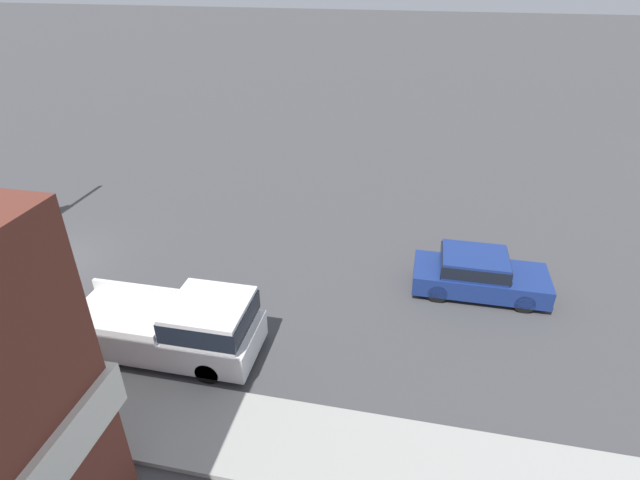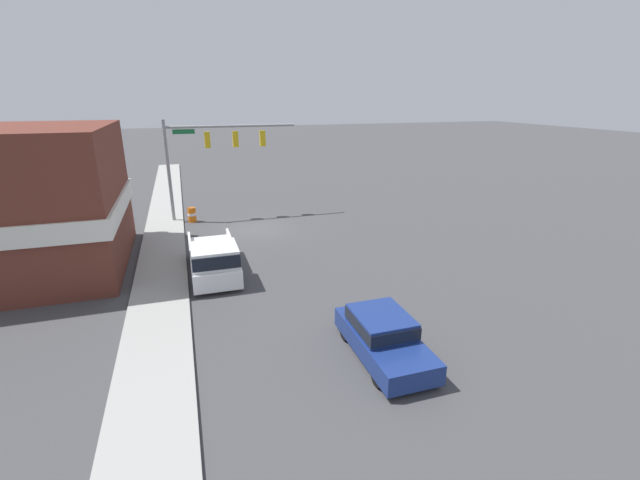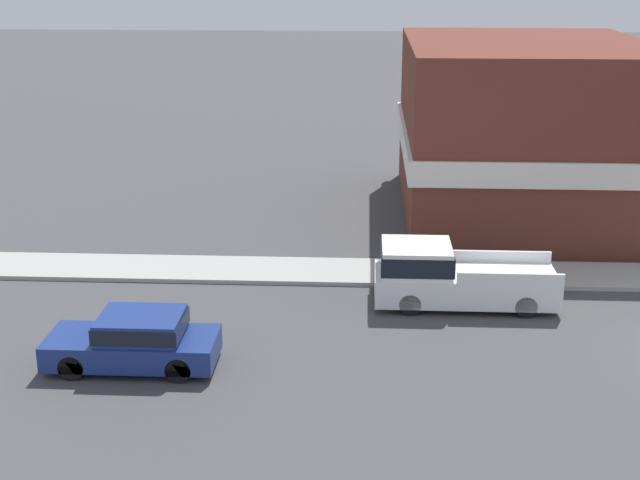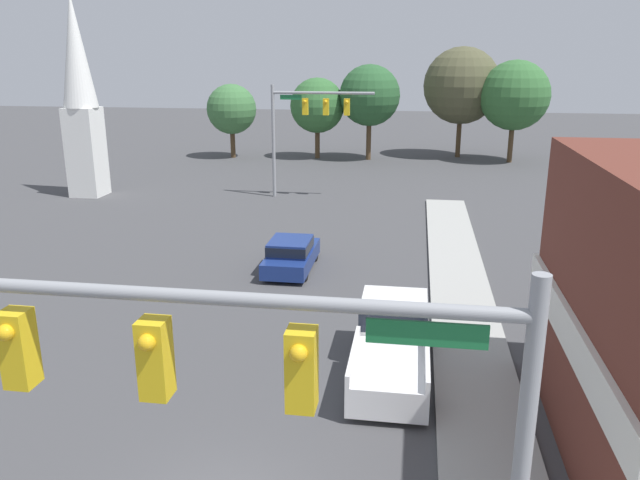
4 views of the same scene
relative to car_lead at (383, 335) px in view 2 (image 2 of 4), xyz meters
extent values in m
plane|color=#424244|center=(1.54, -15.38, -0.75)|extent=(200.00, 200.00, 0.00)
cube|color=#9E9E99|center=(7.24, -15.38, -0.68)|extent=(2.40, 60.00, 0.14)
cylinder|color=gray|center=(6.65, -18.94, 2.66)|extent=(0.22, 0.22, 6.82)
cylinder|color=gray|center=(2.31, -18.94, 5.57)|extent=(8.66, 0.18, 0.18)
cube|color=gold|center=(3.98, -18.94, 4.71)|extent=(0.36, 0.36, 1.05)
sphere|color=yellow|center=(3.98, -19.14, 5.02)|extent=(0.22, 0.22, 0.22)
cube|color=gold|center=(2.11, -18.94, 4.71)|extent=(0.36, 0.36, 1.05)
sphere|color=yellow|center=(2.11, -19.14, 5.02)|extent=(0.22, 0.22, 0.22)
cube|color=gold|center=(0.25, -18.94, 4.71)|extent=(0.36, 0.36, 1.05)
sphere|color=yellow|center=(0.25, -19.14, 5.02)|extent=(0.22, 0.22, 0.22)
cube|color=#196B38|center=(5.45, -18.94, 5.28)|extent=(1.40, 0.04, 0.30)
cylinder|color=black|center=(-0.83, 1.46, -0.42)|extent=(0.22, 0.66, 0.66)
cylinder|color=black|center=(0.83, 1.46, -0.42)|extent=(0.22, 0.66, 0.66)
cylinder|color=black|center=(-0.83, -1.26, -0.42)|extent=(0.22, 0.66, 0.66)
cylinder|color=black|center=(0.83, -1.26, -0.42)|extent=(0.22, 0.66, 0.66)
cube|color=navy|center=(0.00, 0.10, -0.24)|extent=(1.87, 4.38, 0.67)
cube|color=navy|center=(0.00, -0.16, 0.39)|extent=(1.72, 2.10, 0.59)
cube|color=black|center=(0.00, -0.16, 0.39)|extent=(1.74, 2.19, 0.41)
cylinder|color=black|center=(3.82, -7.23, -0.42)|extent=(0.22, 0.66, 0.66)
cylinder|color=black|center=(5.73, -7.23, -0.42)|extent=(0.22, 0.66, 0.66)
cylinder|color=black|center=(3.82, -10.63, -0.42)|extent=(0.22, 0.66, 0.66)
cylinder|color=black|center=(5.73, -10.63, -0.42)|extent=(0.22, 0.66, 0.66)
cube|color=white|center=(4.78, -8.93, -0.14)|extent=(2.13, 5.48, 0.85)
cube|color=white|center=(4.78, -7.43, 0.70)|extent=(2.03, 2.08, 0.84)
cube|color=black|center=(4.78, -7.43, 0.70)|extent=(2.05, 2.17, 0.59)
cube|color=white|center=(3.77, -10.12, 0.46)|extent=(0.12, 3.10, 0.35)
cube|color=white|center=(5.78, -10.12, 0.46)|extent=(0.12, 3.10, 0.35)
cylinder|color=orange|center=(5.44, -18.55, -0.26)|extent=(0.55, 0.55, 0.98)
cylinder|color=white|center=(5.44, -18.55, -0.21)|extent=(0.57, 0.57, 0.18)
camera|label=1|loc=(14.67, -2.30, 9.23)|focal=28.00mm
camera|label=2|loc=(5.80, 11.16, 7.51)|focal=24.00mm
camera|label=3|loc=(-20.74, -5.85, 9.56)|focal=50.00mm
camera|label=4|loc=(5.23, -25.61, 8.34)|focal=35.00mm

